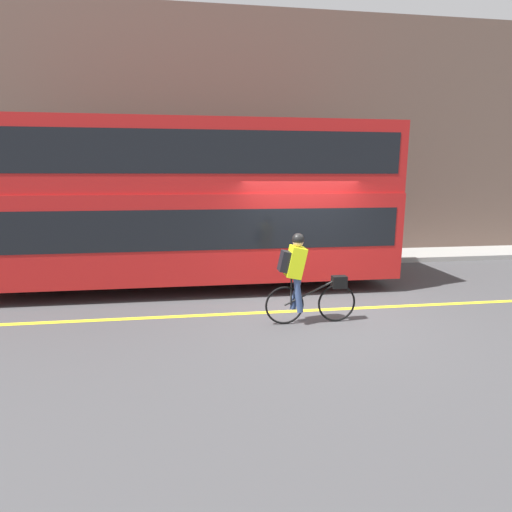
{
  "coord_description": "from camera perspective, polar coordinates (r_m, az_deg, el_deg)",
  "views": [
    {
      "loc": [
        -2.1,
        -7.28,
        2.6
      ],
      "look_at": [
        -1.01,
        0.63,
        1.0
      ],
      "focal_mm": 28.0,
      "sensor_mm": 36.0,
      "label": 1
    }
  ],
  "objects": [
    {
      "name": "bus",
      "position": [
        9.49,
        -10.52,
        8.14
      ],
      "size": [
        9.71,
        2.52,
        3.77
      ],
      "color": "black",
      "rests_on": "ground_plane"
    },
    {
      "name": "road_center_line",
      "position": [
        8.02,
        7.84,
        -7.68
      ],
      "size": [
        50.0,
        0.14,
        0.01
      ],
      "primitive_type": "cube",
      "color": "yellow",
      "rests_on": "ground_plane"
    },
    {
      "name": "building_facade",
      "position": [
        13.2,
        1.38,
        16.4
      ],
      "size": [
        60.0,
        0.3,
        7.54
      ],
      "color": "brown",
      "rests_on": "ground_plane"
    },
    {
      "name": "sidewalk_curb",
      "position": [
        12.44,
        2.02,
        -0.39
      ],
      "size": [
        60.0,
        1.65,
        0.15
      ],
      "color": "gray",
      "rests_on": "ground_plane"
    },
    {
      "name": "trash_bin",
      "position": [
        12.51,
        7.31,
        2.12
      ],
      "size": [
        0.47,
        0.47,
        0.94
      ],
      "color": "#262628",
      "rests_on": "sidewalk_curb"
    },
    {
      "name": "cyclist_on_bike",
      "position": [
        7.07,
        6.6,
        -2.82
      ],
      "size": [
        1.66,
        0.32,
        1.64
      ],
      "color": "black",
      "rests_on": "ground_plane"
    },
    {
      "name": "ground_plane",
      "position": [
        8.01,
        7.85,
        -7.71
      ],
      "size": [
        80.0,
        80.0,
        0.0
      ],
      "primitive_type": "plane",
      "color": "#424244"
    }
  ]
}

